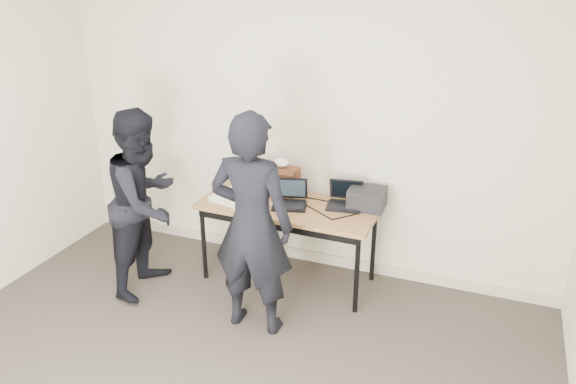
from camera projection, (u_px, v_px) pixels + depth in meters
The scene contains 13 objects.
room at pixel (157, 230), 2.89m from camera, with size 4.60×4.60×2.80m.
desk at pixel (288, 212), 4.74m from camera, with size 1.51×0.68×0.72m.
laptop_beige at pixel (237, 192), 4.83m from camera, with size 0.41×0.40×0.28m.
laptop_center at pixel (290, 199), 4.71m from camera, with size 0.34×0.34×0.22m.
laptop_right at pixel (345, 200), 4.70m from camera, with size 0.32×0.31×0.21m.
leather_satchel at pixel (278, 179), 4.93m from camera, with size 0.37×0.19×0.25m.
tissue at pixel (281, 163), 4.86m from camera, with size 0.13×0.10×0.08m, color white.
equipment_box at pixel (367, 198), 4.64m from camera, with size 0.30×0.25×0.17m, color black.
power_brick at pixel (256, 207), 4.64m from camera, with size 0.09×0.06×0.03m, color black.
cables at pixel (293, 206), 4.70m from camera, with size 1.15×0.41×0.01m.
person_typist at pixel (252, 225), 4.06m from camera, with size 0.62×0.41×1.71m, color black.
person_observer at pixel (145, 202), 4.62m from camera, with size 0.76×0.60×1.57m, color black.
baseboard at pixel (302, 254), 5.31m from camera, with size 4.50×0.03×0.10m, color #B6A996.
Camera 1 is at (1.57, -2.17, 2.65)m, focal length 35.00 mm.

